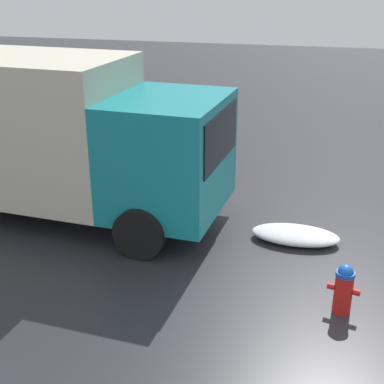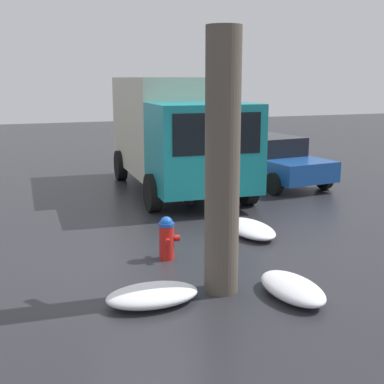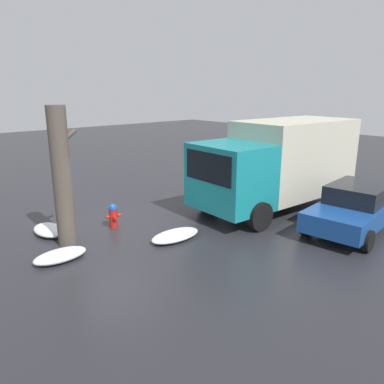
{
  "view_description": "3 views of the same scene",
  "coord_description": "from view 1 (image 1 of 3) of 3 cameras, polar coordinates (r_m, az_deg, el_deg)",
  "views": [
    {
      "loc": [
        0.42,
        6.79,
        4.53
      ],
      "look_at": [
        2.62,
        -1.49,
        0.99
      ],
      "focal_mm": 50.0,
      "sensor_mm": 36.0,
      "label": 1
    },
    {
      "loc": [
        -8.43,
        2.75,
        3.09
      ],
      "look_at": [
        1.92,
        -1.21,
        0.72
      ],
      "focal_mm": 50.0,
      "sensor_mm": 36.0,
      "label": 2
    },
    {
      "loc": [
        -5.45,
        -9.83,
        4.18
      ],
      "look_at": [
        2.19,
        -1.22,
        1.0
      ],
      "focal_mm": 35.0,
      "sensor_mm": 36.0,
      "label": 3
    }
  ],
  "objects": [
    {
      "name": "ground_plane",
      "position": [
        8.17,
        15.59,
        -12.15
      ],
      "size": [
        60.0,
        60.0,
        0.0
      ],
      "primitive_type": "plane",
      "color": "#28282D"
    },
    {
      "name": "fire_hydrant",
      "position": [
        7.97,
        15.89,
        -9.82
      ],
      "size": [
        0.47,
        0.37,
        0.76
      ],
      "rotation": [
        0.0,
        0.0,
        4.51
      ],
      "color": "red",
      "rests_on": "ground_plane"
    },
    {
      "name": "delivery_truck",
      "position": [
        10.67,
        -14.73,
        6.18
      ],
      "size": [
        6.56,
        2.99,
        3.1
      ],
      "rotation": [
        0.0,
        0.0,
        1.51
      ],
      "color": "teal",
      "rests_on": "ground_plane"
    },
    {
      "name": "pedestrian",
      "position": [
        9.89,
        -5.69,
        0.94
      ],
      "size": [
        0.37,
        0.37,
        1.69
      ],
      "rotation": [
        0.0,
        0.0,
        2.81
      ],
      "color": "#23232D",
      "rests_on": "ground_plane"
    },
    {
      "name": "parked_car",
      "position": [
        13.41,
        -7.81,
        5.72
      ],
      "size": [
        4.21,
        2.27,
        1.4
      ],
      "rotation": [
        0.0,
        0.0,
        1.68
      ],
      "color": "#194793",
      "rests_on": "ground_plane"
    },
    {
      "name": "snow_pile_by_hydrant",
      "position": [
        9.87,
        10.96,
        -4.52
      ],
      "size": [
        1.58,
        0.8,
        0.24
      ],
      "color": "white",
      "rests_on": "ground_plane"
    }
  ]
}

